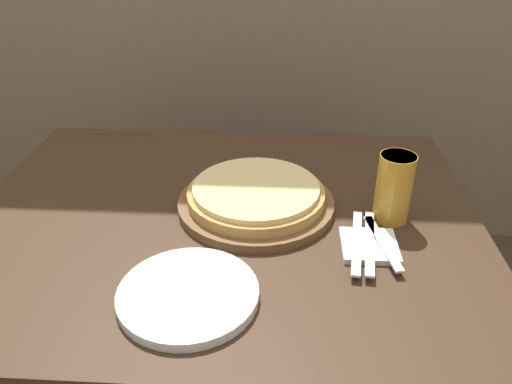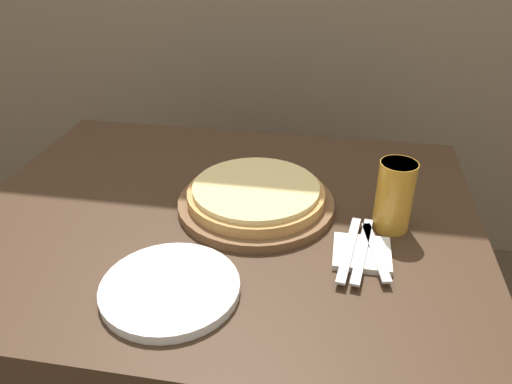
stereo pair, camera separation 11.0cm
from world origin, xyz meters
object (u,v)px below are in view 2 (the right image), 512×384
(dinner_plate, at_px, (170,288))
(spoon, at_px, (376,251))
(dinner_knife, at_px, (362,250))
(fork, at_px, (349,248))
(beer_glass, at_px, (395,193))
(pizza_on_board, at_px, (256,198))

(dinner_plate, bearing_deg, spoon, 24.73)
(dinner_plate, height_order, spoon, dinner_plate)
(dinner_plate, xyz_separation_m, spoon, (0.36, 0.16, 0.01))
(dinner_plate, distance_m, dinner_knife, 0.37)
(fork, distance_m, dinner_knife, 0.03)
(dinner_knife, bearing_deg, spoon, 0.00)
(fork, xyz_separation_m, spoon, (0.05, 0.00, 0.00))
(beer_glass, bearing_deg, spoon, -106.73)
(dinner_knife, bearing_deg, fork, 180.00)
(fork, xyz_separation_m, dinner_knife, (0.03, 0.00, 0.00))
(pizza_on_board, relative_size, beer_glass, 2.30)
(fork, bearing_deg, spoon, 0.00)
(pizza_on_board, relative_size, dinner_plate, 1.42)
(pizza_on_board, height_order, beer_glass, beer_glass)
(dinner_plate, distance_m, spoon, 0.39)
(fork, bearing_deg, pizza_on_board, 146.23)
(dinner_plate, xyz_separation_m, dinner_knife, (0.33, 0.16, 0.01))
(dinner_plate, relative_size, fork, 1.13)
(pizza_on_board, xyz_separation_m, dinner_knife, (0.23, -0.14, -0.01))
(pizza_on_board, distance_m, beer_glass, 0.30)
(dinner_knife, bearing_deg, pizza_on_board, 149.18)
(beer_glass, xyz_separation_m, spoon, (-0.03, -0.11, -0.07))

